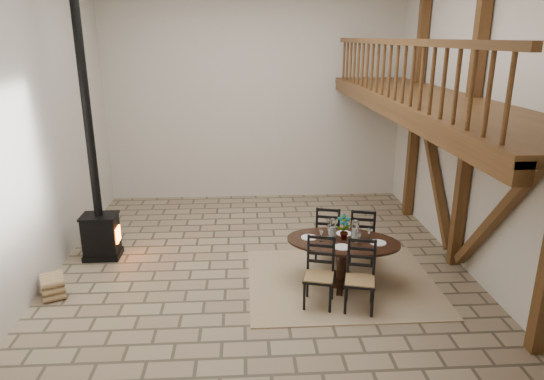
{
  "coord_description": "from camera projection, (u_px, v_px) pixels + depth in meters",
  "views": [
    {
      "loc": [
        -0.28,
        -7.57,
        3.82
      ],
      "look_at": [
        0.2,
        0.4,
        1.29
      ],
      "focal_mm": 32.0,
      "sensor_mm": 36.0,
      "label": 1
    }
  ],
  "objects": [
    {
      "name": "ground",
      "position": [
        262.0,
        268.0,
        8.37
      ],
      "size": [
        8.0,
        8.0,
        0.0
      ],
      "primitive_type": "plane",
      "color": "gray",
      "rests_on": "ground"
    },
    {
      "name": "room_shell",
      "position": [
        337.0,
        91.0,
        7.53
      ],
      "size": [
        7.02,
        8.02,
        5.01
      ],
      "color": "beige",
      "rests_on": "ground"
    },
    {
      "name": "rug",
      "position": [
        341.0,
        282.0,
        7.9
      ],
      "size": [
        3.0,
        2.5,
        0.02
      ],
      "primitive_type": "cube",
      "color": "tan",
      "rests_on": "ground"
    },
    {
      "name": "dining_table",
      "position": [
        342.0,
        258.0,
        7.77
      ],
      "size": [
        2.01,
        2.18,
        1.15
      ],
      "rotation": [
        0.0,
        0.0,
        -0.25
      ],
      "color": "black",
      "rests_on": "ground"
    },
    {
      "name": "wood_stove",
      "position": [
        97.0,
        198.0,
        8.46
      ],
      "size": [
        0.63,
        0.49,
        5.0
      ],
      "rotation": [
        0.0,
        0.0,
        0.0
      ],
      "color": "black",
      "rests_on": "ground"
    },
    {
      "name": "log_basket",
      "position": [
        102.0,
        228.0,
        9.63
      ],
      "size": [
        0.5,
        0.5,
        0.41
      ],
      "rotation": [
        0.0,
        0.0,
        -0.21
      ],
      "color": "brown",
      "rests_on": "ground"
    },
    {
      "name": "log_stack",
      "position": [
        53.0,
        286.0,
        7.42
      ],
      "size": [
        0.47,
        0.54,
        0.33
      ],
      "rotation": [
        0.0,
        0.0,
        0.41
      ],
      "color": "tan",
      "rests_on": "ground"
    }
  ]
}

